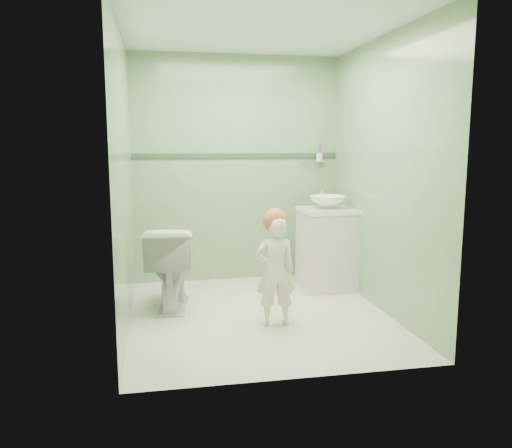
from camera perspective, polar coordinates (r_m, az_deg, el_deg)
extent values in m
plane|color=beige|center=(4.56, 0.36, -10.03)|extent=(2.50, 2.50, 0.00)
cube|color=#739F70|center=(5.55, -2.14, 6.04)|extent=(2.20, 0.04, 2.40)
cube|color=#739F70|center=(3.10, 4.86, 3.71)|extent=(2.20, 0.04, 2.40)
cube|color=#739F70|center=(4.24, -14.41, 4.86)|extent=(0.04, 2.50, 2.40)
cube|color=#739F70|center=(4.66, 13.83, 5.22)|extent=(0.04, 2.50, 2.40)
plane|color=white|center=(4.40, 0.39, 20.98)|extent=(2.50, 2.50, 0.00)
cube|color=#304C32|center=(5.53, -2.13, 7.58)|extent=(2.20, 0.02, 0.05)
cube|color=beige|center=(5.31, 7.82, -2.88)|extent=(0.52, 0.50, 0.80)
cube|color=white|center=(5.25, 7.91, 1.51)|extent=(0.54, 0.52, 0.04)
imported|color=white|center=(5.24, 7.93, 2.42)|extent=(0.37, 0.37, 0.13)
cylinder|color=silver|center=(5.42, 7.27, 3.25)|extent=(0.03, 0.03, 0.18)
cylinder|color=silver|center=(5.36, 7.45, 4.05)|extent=(0.02, 0.12, 0.02)
cylinder|color=silver|center=(5.68, 6.39, 6.86)|extent=(0.26, 0.02, 0.02)
cylinder|color=silver|center=(5.68, 7.04, 7.36)|extent=(0.07, 0.07, 0.09)
cylinder|color=#3A48C0|center=(5.67, 6.98, 8.06)|extent=(0.01, 0.01, 0.17)
cylinder|color=#BB453B|center=(5.69, 7.13, 8.06)|extent=(0.01, 0.01, 0.17)
cylinder|color=purple|center=(5.66, 7.08, 8.06)|extent=(0.01, 0.01, 0.17)
imported|color=white|center=(4.73, -9.38, -4.67)|extent=(0.51, 0.78, 0.75)
imported|color=white|center=(4.20, 2.14, -5.26)|extent=(0.33, 0.22, 0.90)
sphere|color=#BB5C43|center=(4.14, 2.10, 0.40)|extent=(0.20, 0.20, 0.20)
cylinder|color=#0D8770|center=(4.03, 3.68, -1.65)|extent=(0.08, 0.13, 0.06)
cube|color=white|center=(4.06, 2.69, -0.99)|extent=(0.03, 0.03, 0.02)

